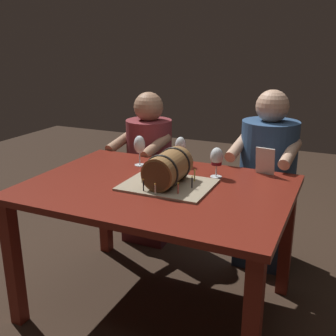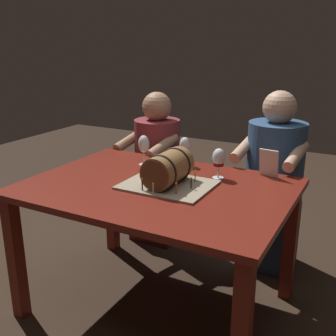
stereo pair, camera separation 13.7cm
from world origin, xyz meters
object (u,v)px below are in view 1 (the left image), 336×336
(wine_glass_empty, at_px, (139,145))
(person_seated_right, at_px, (266,184))
(barrel_cake, at_px, (168,171))
(dining_table, at_px, (157,203))
(person_seated_left, at_px, (149,174))
(wine_glass_amber, at_px, (180,146))
(wine_glass_red, at_px, (217,158))
(menu_card, at_px, (265,161))

(wine_glass_empty, bearing_deg, person_seated_right, 34.60)
(barrel_cake, bearing_deg, dining_table, -162.54)
(barrel_cake, distance_m, wine_glass_empty, 0.41)
(person_seated_left, bearing_deg, wine_glass_empty, -69.19)
(barrel_cake, distance_m, wine_glass_amber, 0.39)
(person_seated_left, bearing_deg, wine_glass_red, -36.29)
(dining_table, relative_size, person_seated_left, 1.22)
(person_seated_left, relative_size, person_seated_right, 0.95)
(person_seated_right, bearing_deg, person_seated_left, -179.97)
(wine_glass_red, distance_m, menu_card, 0.29)
(person_seated_right, bearing_deg, wine_glass_amber, -142.18)
(barrel_cake, relative_size, person_seated_left, 0.40)
(dining_table, bearing_deg, menu_card, 41.40)
(person_seated_left, distance_m, person_seated_right, 0.88)
(wine_glass_empty, distance_m, person_seated_right, 0.90)
(wine_glass_red, bearing_deg, person_seated_right, 68.68)
(dining_table, height_order, menu_card, menu_card)
(wine_glass_red, distance_m, person_seated_left, 0.91)
(dining_table, bearing_deg, wine_glass_empty, 132.15)
(menu_card, distance_m, person_seated_left, 1.03)
(wine_glass_red, relative_size, person_seated_left, 0.15)
(wine_glass_empty, distance_m, wine_glass_amber, 0.25)
(dining_table, height_order, person_seated_left, person_seated_left)
(person_seated_right, bearing_deg, wine_glass_empty, -145.40)
(barrel_cake, relative_size, wine_glass_amber, 2.60)
(wine_glass_amber, distance_m, person_seated_left, 0.65)
(wine_glass_empty, distance_m, wine_glass_red, 0.50)
(dining_table, xyz_separation_m, barrel_cake, (0.06, 0.02, 0.18))
(person_seated_right, bearing_deg, barrel_cake, -117.17)
(barrel_cake, height_order, wine_glass_empty, barrel_cake)
(dining_table, height_order, person_seated_right, person_seated_right)
(wine_glass_amber, height_order, person_seated_right, person_seated_right)
(barrel_cake, relative_size, person_seated_right, 0.39)
(dining_table, relative_size, menu_card, 8.75)
(dining_table, distance_m, wine_glass_red, 0.42)
(dining_table, distance_m, wine_glass_amber, 0.46)
(wine_glass_red, bearing_deg, menu_card, 34.17)
(wine_glass_empty, relative_size, wine_glass_amber, 1.06)
(barrel_cake, height_order, menu_card, barrel_cake)
(person_seated_left, bearing_deg, wine_glass_amber, -41.98)
(dining_table, relative_size, wine_glass_amber, 7.84)
(wine_glass_amber, xyz_separation_m, person_seated_right, (0.47, 0.37, -0.30))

